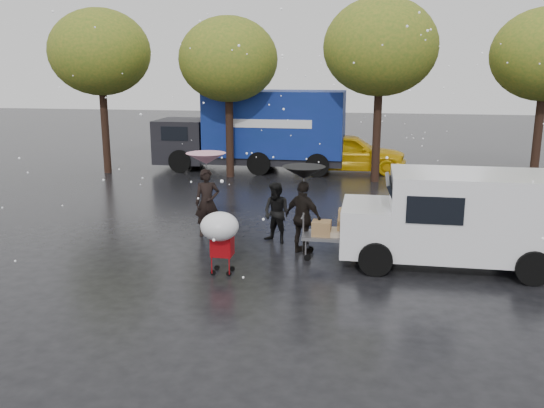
% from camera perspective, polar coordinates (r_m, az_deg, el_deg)
% --- Properties ---
extents(ground, '(90.00, 90.00, 0.00)m').
position_cam_1_polar(ground, '(14.13, -0.13, -5.25)').
color(ground, black).
rests_on(ground, ground).
extents(person_pink, '(0.79, 0.65, 1.85)m').
position_cam_1_polar(person_pink, '(15.74, -6.43, 0.13)').
color(person_pink, black).
rests_on(person_pink, ground).
extents(person_middle, '(0.96, 0.88, 1.60)m').
position_cam_1_polar(person_middle, '(15.04, 0.46, -0.89)').
color(person_middle, black).
rests_on(person_middle, ground).
extents(person_black, '(1.14, 0.92, 1.82)m').
position_cam_1_polar(person_black, '(14.17, 3.11, -1.36)').
color(person_black, black).
rests_on(person_black, ground).
extents(umbrella_pink, '(1.07, 1.07, 2.29)m').
position_cam_1_polar(umbrella_pink, '(15.50, -6.55, 4.48)').
color(umbrella_pink, '#4C4C4C').
rests_on(umbrella_pink, ground).
extents(umbrella_black, '(1.05, 1.05, 2.19)m').
position_cam_1_polar(umbrella_black, '(13.93, 3.17, 3.12)').
color(umbrella_black, '#4C4C4C').
rests_on(umbrella_black, ground).
extents(vendor_cart, '(1.52, 0.80, 1.27)m').
position_cam_1_polar(vendor_cart, '(13.90, 6.52, -2.51)').
color(vendor_cart, slate).
rests_on(vendor_cart, ground).
extents(shopping_cart, '(0.84, 0.84, 1.46)m').
position_cam_1_polar(shopping_cart, '(12.62, -5.17, -2.55)').
color(shopping_cart, '#A0090E').
rests_on(shopping_cart, ground).
extents(white_van, '(4.91, 2.18, 2.20)m').
position_cam_1_polar(white_van, '(13.85, 17.87, -1.29)').
color(white_van, white).
rests_on(white_van, ground).
extents(blue_truck, '(8.30, 2.60, 3.50)m').
position_cam_1_polar(blue_truck, '(25.56, -1.56, 7.27)').
color(blue_truck, navy).
rests_on(blue_truck, ground).
extents(box_ground_near, '(0.52, 0.43, 0.45)m').
position_cam_1_polar(box_ground_near, '(14.89, 11.20, -3.61)').
color(box_ground_near, olive).
rests_on(box_ground_near, ground).
extents(box_ground_far, '(0.58, 0.53, 0.37)m').
position_cam_1_polar(box_ground_far, '(14.97, 9.31, -3.59)').
color(box_ground_far, olive).
rests_on(box_ground_far, ground).
extents(yellow_taxi, '(5.05, 2.22, 1.69)m').
position_cam_1_polar(yellow_taxi, '(25.56, 7.59, 5.09)').
color(yellow_taxi, yellow).
rests_on(yellow_taxi, ground).
extents(tree_row, '(21.60, 4.40, 7.12)m').
position_cam_1_polar(tree_row, '(23.34, 3.13, 14.69)').
color(tree_row, black).
rests_on(tree_row, ground).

